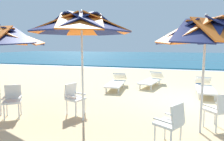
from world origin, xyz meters
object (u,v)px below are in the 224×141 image
object	(u,v)px
plastic_chair_0	(171,122)
plastic_chair_4	(13,99)
plastic_chair_1	(219,109)
sun_lounger_2	(116,82)
sun_lounger_0	(205,88)
beach_umbrella_0	(206,33)
plastic_chair_2	(74,97)
beach_ball	(198,81)
beach_umbrella_1	(82,25)
sun_lounger_1	(151,80)

from	to	relation	value
plastic_chair_0	plastic_chair_4	world-z (taller)	same
plastic_chair_1	sun_lounger_2	size ratio (longest dim) A/B	0.40
sun_lounger_0	beach_umbrella_0	bearing A→B (deg)	-99.87
plastic_chair_0	sun_lounger_0	world-z (taller)	plastic_chair_0
beach_umbrella_0	plastic_chair_1	size ratio (longest dim) A/B	3.00
beach_umbrella_0	plastic_chair_2	bearing A→B (deg)	173.27
plastic_chair_4	beach_ball	size ratio (longest dim) A/B	2.57
beach_umbrella_0	sun_lounger_0	bearing A→B (deg)	80.13
plastic_chair_1	beach_umbrella_1	bearing A→B (deg)	-174.20
beach_umbrella_1	sun_lounger_2	size ratio (longest dim) A/B	1.28
beach_umbrella_0	plastic_chair_1	distance (m)	1.78
beach_umbrella_1	plastic_chair_2	distance (m)	2.05
plastic_chair_2	sun_lounger_0	bearing A→B (deg)	41.07
beach_ball	beach_umbrella_1	bearing A→B (deg)	-120.50
plastic_chair_0	beach_ball	bearing A→B (deg)	78.85
sun_lounger_2	beach_ball	size ratio (longest dim) A/B	6.46
beach_umbrella_0	beach_ball	world-z (taller)	beach_umbrella_0
plastic_chair_2	sun_lounger_2	world-z (taller)	plastic_chair_2
beach_umbrella_1	sun_lounger_0	bearing A→B (deg)	48.02
plastic_chair_4	beach_umbrella_1	bearing A→B (deg)	7.37
plastic_chair_4	sun_lounger_0	size ratio (longest dim) A/B	0.40
beach_umbrella_0	sun_lounger_1	size ratio (longest dim) A/B	1.17
plastic_chair_0	beach_umbrella_1	bearing A→B (deg)	160.21
beach_umbrella_0	sun_lounger_2	world-z (taller)	beach_umbrella_0
beach_umbrella_0	plastic_chair_0	world-z (taller)	beach_umbrella_0
plastic_chair_0	sun_lounger_2	bearing A→B (deg)	116.08
beach_umbrella_0	plastic_chair_0	size ratio (longest dim) A/B	3.00
beach_umbrella_0	sun_lounger_1	distance (m)	5.53
plastic_chair_4	sun_lounger_2	world-z (taller)	plastic_chair_4
beach_umbrella_1	plastic_chair_4	size ratio (longest dim) A/B	3.23
plastic_chair_2	beach_umbrella_1	bearing A→B (deg)	-42.13
sun_lounger_0	sun_lounger_2	world-z (taller)	same
sun_lounger_2	plastic_chair_2	bearing A→B (deg)	-94.96
sun_lounger_1	sun_lounger_2	world-z (taller)	same
sun_lounger_0	plastic_chair_4	bearing A→B (deg)	-142.87
plastic_chair_2	beach_ball	distance (m)	6.82
plastic_chair_0	plastic_chair_4	bearing A→B (deg)	172.71
beach_umbrella_0	plastic_chair_2	distance (m)	3.72
beach_umbrella_0	plastic_chair_4	distance (m)	5.09
beach_umbrella_0	plastic_chair_1	xyz separation A→B (m)	(0.42, 0.29, -1.71)
beach_umbrella_0	beach_umbrella_1	distance (m)	2.83
beach_umbrella_0	beach_umbrella_1	bearing A→B (deg)	-179.22
sun_lounger_1	plastic_chair_0	bearing A→B (deg)	-81.38
plastic_chair_4	plastic_chair_0	bearing A→B (deg)	-7.29
plastic_chair_1	beach_ball	size ratio (longest dim) A/B	2.57
plastic_chair_4	beach_ball	distance (m)	8.28
beach_umbrella_1	sun_lounger_0	xyz separation A→B (m)	(3.48, 3.87, -2.17)
beach_ball	plastic_chair_4	bearing A→B (deg)	-131.40
plastic_chair_0	beach_umbrella_1	xyz separation A→B (m)	(-2.18, 0.78, 1.95)
beach_umbrella_0	beach_ball	size ratio (longest dim) A/B	7.72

